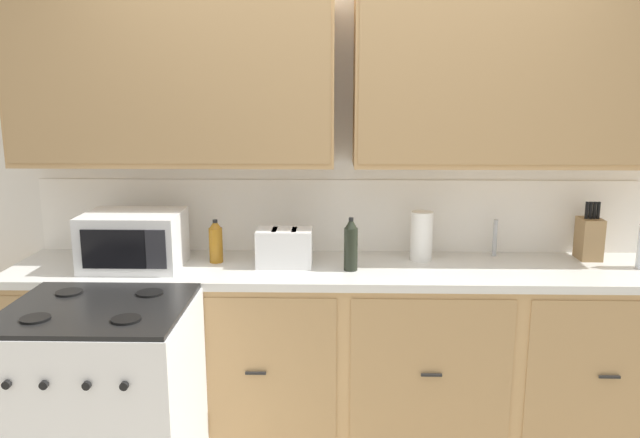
# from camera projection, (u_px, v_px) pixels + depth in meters

# --- Properties ---
(wall_unit) EXTENTS (4.55, 0.40, 2.39)m
(wall_unit) POSITION_uv_depth(u_px,v_px,m) (344.00, 125.00, 3.26)
(wall_unit) COLOR white
(wall_unit) RESTS_ON ground_plane
(counter_run) EXTENTS (3.38, 0.64, 0.94)m
(counter_run) POSITION_uv_depth(u_px,v_px,m) (343.00, 349.00, 3.30)
(counter_run) COLOR black
(counter_run) RESTS_ON ground_plane
(stove_range) EXTENTS (0.76, 0.68, 0.95)m
(stove_range) POSITION_uv_depth(u_px,v_px,m) (104.00, 409.00, 2.71)
(stove_range) COLOR white
(stove_range) RESTS_ON ground_plane
(microwave) EXTENTS (0.48, 0.37, 0.28)m
(microwave) POSITION_uv_depth(u_px,v_px,m) (134.00, 240.00, 3.16)
(microwave) COLOR white
(microwave) RESTS_ON counter_run
(toaster) EXTENTS (0.28, 0.18, 0.19)m
(toaster) POSITION_uv_depth(u_px,v_px,m) (285.00, 247.00, 3.19)
(toaster) COLOR white
(toaster) RESTS_ON counter_run
(knife_block) EXTENTS (0.11, 0.14, 0.31)m
(knife_block) POSITION_uv_depth(u_px,v_px,m) (589.00, 238.00, 3.31)
(knife_block) COLOR #9C794E
(knife_block) RESTS_ON counter_run
(sink_faucet) EXTENTS (0.02, 0.02, 0.20)m
(sink_faucet) POSITION_uv_depth(u_px,v_px,m) (495.00, 238.00, 3.37)
(sink_faucet) COLOR #B2B5BA
(sink_faucet) RESTS_ON counter_run
(paper_towel_roll) EXTENTS (0.12, 0.12, 0.26)m
(paper_towel_roll) POSITION_uv_depth(u_px,v_px,m) (421.00, 236.00, 3.29)
(paper_towel_roll) COLOR white
(paper_towel_roll) RESTS_ON counter_run
(bottle_dark) EXTENTS (0.07, 0.07, 0.27)m
(bottle_dark) POSITION_uv_depth(u_px,v_px,m) (351.00, 245.00, 3.10)
(bottle_dark) COLOR black
(bottle_dark) RESTS_ON counter_run
(bottle_amber) EXTENTS (0.07, 0.07, 0.23)m
(bottle_amber) POSITION_uv_depth(u_px,v_px,m) (216.00, 241.00, 3.25)
(bottle_amber) COLOR #9E6619
(bottle_amber) RESTS_ON counter_run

